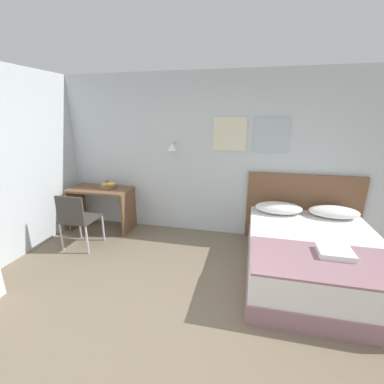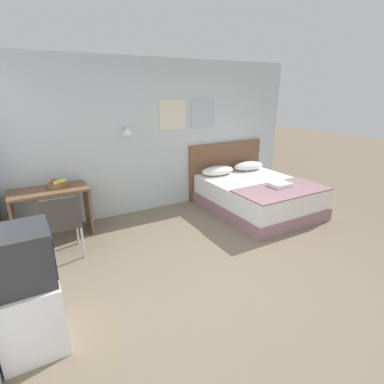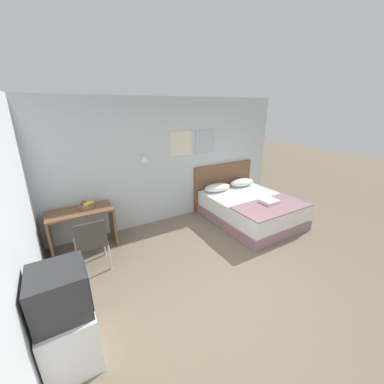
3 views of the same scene
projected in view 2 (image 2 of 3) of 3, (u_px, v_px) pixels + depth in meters
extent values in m
plane|color=#756651|center=(245.00, 277.00, 3.59)|extent=(24.00, 24.00, 0.00)
cube|color=silver|center=(154.00, 138.00, 5.33)|extent=(5.80, 0.06, 2.65)
cube|color=beige|center=(173.00, 115.00, 5.34)|extent=(0.52, 0.02, 0.52)
cube|color=#A8B7BC|center=(203.00, 114.00, 5.63)|extent=(0.52, 0.02, 0.52)
cylinder|color=#B2B2B7|center=(125.00, 127.00, 4.91)|extent=(0.02, 0.16, 0.02)
cone|color=white|center=(127.00, 131.00, 4.85)|extent=(0.17, 0.17, 0.12)
cube|color=gray|center=(257.00, 205.00, 5.56)|extent=(1.61, 1.98, 0.22)
cube|color=white|center=(258.00, 190.00, 5.47)|extent=(1.58, 1.94, 0.33)
cube|color=brown|center=(226.00, 169.00, 6.25)|extent=(1.73, 0.06, 1.12)
ellipsoid|color=white|center=(218.00, 171.00, 5.83)|extent=(0.69, 0.37, 0.17)
ellipsoid|color=white|center=(248.00, 166.00, 6.19)|extent=(0.69, 0.37, 0.17)
cube|color=gray|center=(282.00, 190.00, 4.94)|extent=(1.56, 0.79, 0.02)
cube|color=white|center=(280.00, 184.00, 5.08)|extent=(0.35, 0.28, 0.06)
cube|color=brown|center=(49.00, 190.00, 4.37)|extent=(1.08, 0.54, 0.03)
cube|color=brown|center=(13.00, 221.00, 4.25)|extent=(0.04, 0.50, 0.72)
cube|color=brown|center=(88.00, 208.00, 4.73)|extent=(0.04, 0.50, 0.72)
cube|color=#3D3833|center=(61.00, 224.00, 3.96)|extent=(0.47, 0.47, 0.02)
cube|color=#3D3833|center=(60.00, 214.00, 3.70)|extent=(0.44, 0.03, 0.42)
cylinder|color=#B7B7BC|center=(44.00, 237.00, 4.11)|extent=(0.03, 0.03, 0.45)
cylinder|color=#B7B7BC|center=(77.00, 230.00, 4.31)|extent=(0.03, 0.03, 0.45)
cylinder|color=#B7B7BC|center=(47.00, 251.00, 3.75)|extent=(0.03, 0.03, 0.45)
cylinder|color=#B7B7BC|center=(83.00, 242.00, 3.96)|extent=(0.03, 0.03, 0.45)
cylinder|color=brown|center=(57.00, 185.00, 4.45)|extent=(0.29, 0.29, 0.05)
ellipsoid|color=yellow|center=(61.00, 182.00, 4.46)|extent=(0.20, 0.14, 0.07)
sphere|color=red|center=(54.00, 182.00, 4.46)|extent=(0.09, 0.09, 0.09)
sphere|color=#B2C156|center=(56.00, 183.00, 4.38)|extent=(0.09, 0.09, 0.09)
cube|color=white|center=(32.00, 314.00, 2.56)|extent=(0.50, 0.56, 0.64)
cube|color=#2D2D30|center=(19.00, 257.00, 2.38)|extent=(0.48, 0.48, 0.47)
cube|color=navy|center=(52.00, 249.00, 2.49)|extent=(0.01, 0.38, 0.37)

